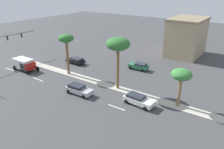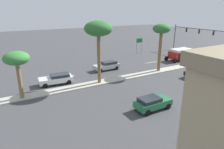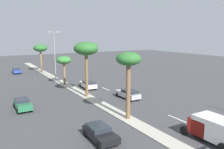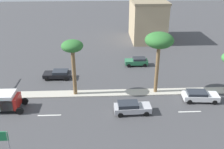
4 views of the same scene
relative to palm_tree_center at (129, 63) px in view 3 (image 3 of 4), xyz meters
name	(u,v)px [view 3 (image 3 of 4)]	position (x,y,z in m)	size (l,w,h in m)	color
ground_plane	(80,93)	(-0.06, 14.10, -6.57)	(160.00, 160.00, 0.00)	#424244
median_curb	(63,83)	(-0.06, 22.60, -6.51)	(1.80, 76.47, 0.12)	#B7B2A3
lane_stripe_rear	(177,119)	(5.03, -2.72, -6.57)	(0.20, 2.80, 0.01)	silver
lane_stripe_inboard	(125,97)	(5.03, 8.26, -6.57)	(0.20, 2.80, 0.01)	silver
lane_stripe_left	(106,89)	(5.03, 14.39, -6.57)	(0.20, 2.80, 0.01)	silver
palm_tree_center	(129,63)	(0.00, 0.00, 0.00)	(2.81, 2.81, 7.67)	brown
palm_tree_mid	(86,50)	(-0.13, 11.14, 0.80)	(3.73, 3.73, 8.49)	brown
palm_tree_inboard	(64,61)	(-0.24, 21.30, -1.88)	(2.82, 2.82, 5.52)	olive
palm_tree_leading	(40,49)	(-0.44, 38.65, -0.48)	(3.43, 3.43, 7.11)	olive
street_lamp_center	(55,51)	(-0.03, 27.75, -0.50)	(2.90, 0.24, 10.21)	gray
sedan_black_outboard	(100,133)	(-5.24, -3.10, -5.85)	(2.12, 4.23, 1.32)	black
sedan_green_near	(23,104)	(-9.85, 9.82, -5.82)	(1.89, 3.93, 1.40)	#287047
sedan_white_left	(88,84)	(2.50, 16.46, -5.81)	(2.28, 4.67, 1.39)	silver
sedan_blue_leading	(17,70)	(-6.14, 40.70, -5.82)	(2.10, 4.26, 1.41)	#2D47AD
sedan_silver_rear	(128,94)	(4.95, 7.18, -5.80)	(2.04, 4.48, 1.45)	#B2B2B7
box_truck	(214,128)	(3.50, -8.63, -5.27)	(2.56, 5.29, 2.33)	#B21E19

